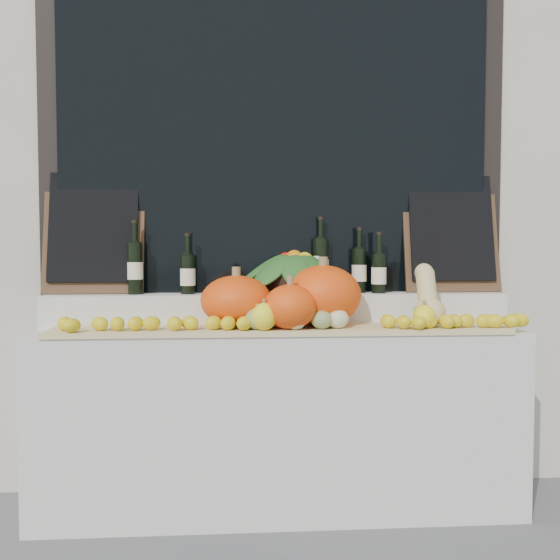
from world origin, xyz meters
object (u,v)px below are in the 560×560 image
object	(u,v)px
pumpkin_right	(323,295)
wine_bottle_tall	(321,265)
pumpkin_left	(236,301)
produce_bowl	(294,272)
butternut_squash	(428,300)

from	to	relation	value
pumpkin_right	wine_bottle_tall	world-z (taller)	wine_bottle_tall
pumpkin_right	wine_bottle_tall	xyz separation A→B (m)	(0.02, 0.25, 0.13)
pumpkin_left	pumpkin_right	world-z (taller)	pumpkin_right
pumpkin_left	wine_bottle_tall	xyz separation A→B (m)	(0.43, 0.26, 0.16)
pumpkin_left	produce_bowl	xyz separation A→B (m)	(0.29, 0.21, 0.12)
pumpkin_left	butternut_squash	distance (m)	0.90
butternut_squash	produce_bowl	distance (m)	0.67
pumpkin_right	produce_bowl	bearing A→B (deg)	120.73
wine_bottle_tall	pumpkin_right	bearing A→B (deg)	-95.08
butternut_squash	produce_bowl	bearing A→B (deg)	156.27
pumpkin_left	pumpkin_right	xyz separation A→B (m)	(0.41, 0.01, 0.02)
butternut_squash	wine_bottle_tall	world-z (taller)	wine_bottle_tall
pumpkin_right	butternut_squash	world-z (taller)	butternut_squash
pumpkin_left	wine_bottle_tall	size ratio (longest dim) A/B	0.86
pumpkin_right	butternut_squash	xyz separation A→B (m)	(0.49, -0.07, -0.02)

